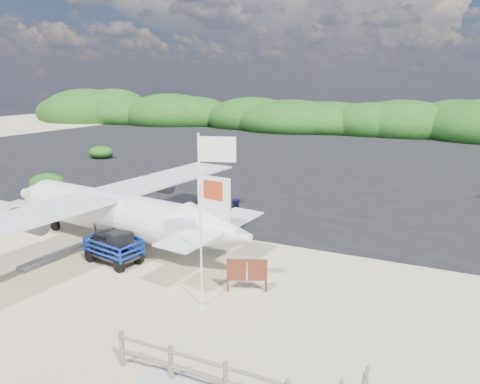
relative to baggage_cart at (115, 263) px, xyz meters
The scene contains 11 objects.
ground 1.69m from the baggage_cart, ahead, with size 160.00×160.00×0.00m, color beige.
asphalt_apron 29.84m from the baggage_cart, 86.78° to the left, with size 90.00×50.00×0.04m, color #B2B2B2, non-canonical shape.
lagoon 7.44m from the baggage_cart, 169.99° to the left, with size 9.00×7.00×0.40m, color #B2B2B2, non-canonical shape.
vegetation_band 54.82m from the baggage_cart, 88.25° to the left, with size 124.00×8.00×4.40m, color #B2B2B2, non-canonical shape.
baggage_cart is the anchor object (origin of this frame).
flagpole 5.33m from the baggage_cart, 18.10° to the right, with size 1.15×0.48×5.77m, color white, non-canonical shape.
signboard 6.01m from the baggage_cart, ahead, with size 1.54×0.15×1.27m, color maroon, non-canonical shape.
crew_a 4.26m from the baggage_cart, 114.21° to the left, with size 0.55×0.36×1.49m, color #141347.
crew_b 6.53m from the baggage_cart, 64.11° to the left, with size 0.81×0.63×1.66m, color #141347.
aircraft_large 28.30m from the baggage_cart, 62.02° to the left, with size 16.46×16.46×4.94m, color #B2B2B2, non-canonical shape.
aircraft_small 29.96m from the baggage_cart, 106.49° to the left, with size 6.91×6.91×2.49m, color #B2B2B2, non-canonical shape.
Camera 1 is at (9.81, -12.66, 7.20)m, focal length 32.00 mm.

